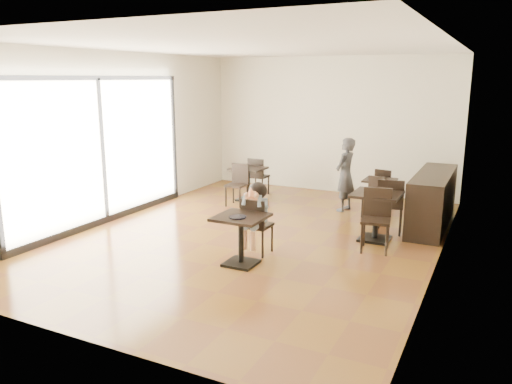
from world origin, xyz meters
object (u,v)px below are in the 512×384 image
Objects in this scene: child_chair at (257,226)px; cafe_table_left at (248,184)px; chair_left_a at (259,177)px; chair_mid_a at (390,205)px; child at (257,219)px; child_table at (241,240)px; chair_back_b at (373,198)px; cafe_table_mid at (376,217)px; cafe_table_back at (379,195)px; chair_left_b at (237,185)px; chair_back_a at (385,187)px; adult_patron at (345,175)px; chair_mid_b at (376,221)px.

child_chair is 1.21× the size of cafe_table_left.
chair_left_a is at bearing -64.38° from child_chair.
cafe_table_left is 3.51m from chair_mid_a.
child reaches higher than chair_left_a.
chair_back_b reaches higher than child_table.
cafe_table_mid reaches higher than chair_back_b.
cafe_table_back is at bearing 74.20° from child_table.
child_chair is 3.50m from cafe_table_left.
child is 1.27× the size of chair_left_b.
chair_mid_a reaches higher than chair_back_b.
chair_left_a is 1.00× the size of chair_left_b.
child_chair reaches higher than cafe_table_back.
chair_back_a is (1.13, 3.98, -0.05)m from child_chair.
chair_back_a is (-0.51, 1.96, -0.10)m from chair_mid_a.
adult_patron is (0.48, 3.68, 0.39)m from child_table.
cafe_table_mid is at bearing -25.95° from cafe_table_left.
child_table is 0.84× the size of chair_left_b.
cafe_table_back is (1.13, 3.43, -0.12)m from child_chair.
chair_left_b is (-1.72, 3.04, 0.07)m from child_table.
child is (0.00, 0.55, 0.19)m from child_table.
child_chair is at bearing 0.00° from child.
adult_patron is at bearing 2.37° from cafe_table_left.
child_table is 0.58m from child.
cafe_table_back is at bearing 125.18° from adult_patron.
cafe_table_back is at bearing 100.41° from chair_back_a.
child reaches higher than chair_mid_b.
cafe_table_mid is 3.39m from chair_left_b.
adult_patron reaches higher than chair_back_a.
adult_patron is 1.13m from chair_back_a.
chair_left_a is (-3.23, 2.12, 0.03)m from cafe_table_mid.
chair_back_a is at bearing 76.04° from child_table.
chair_mid_b is at bearing -32.31° from cafe_table_left.
chair_mid_b is (1.63, 0.92, 0.05)m from child_chair.
child reaches higher than cafe_table_mid.
adult_patron is 1.70× the size of chair_left_b.
chair_left_b reaches higher than cafe_table_mid.
chair_left_a is at bearing 90.00° from cafe_table_left.
chair_mid_a is 3.39m from chair_left_b.
cafe_table_mid reaches higher than cafe_table_left.
cafe_table_left is at bearing 115.62° from child_table.
chair_mid_a is 1.00× the size of chair_mid_b.
chair_left_a is at bearing 115.62° from child.
child_chair is 1.13× the size of chair_back_a.
adult_patron is 2.29× the size of cafe_table_back.
chair_left_a is at bearing 132.42° from chair_mid_b.
child_table is at bearing -126.76° from cafe_table_mid.
chair_left_a is at bearing 112.58° from child_table.
child_table is 3.50m from chair_left_b.
chair_mid_a is (1.63, 2.02, 0.05)m from child_chair.
adult_patron reaches higher than chair_left_a.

